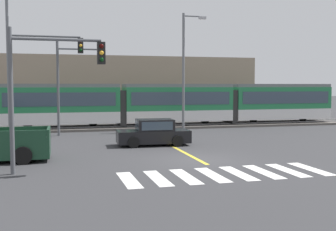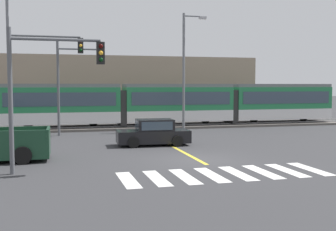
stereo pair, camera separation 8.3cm
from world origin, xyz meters
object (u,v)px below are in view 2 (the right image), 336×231
light_rail_tram (178,103)px  traffic_light_near_left (45,77)px  traffic_light_mid_left (35,68)px  traffic_light_far_left (73,75)px  street_lamp_west (10,56)px  street_lamp_centre (186,65)px  sedan_crossing (153,133)px

light_rail_tram → traffic_light_near_left: size_ratio=4.88×
light_rail_tram → traffic_light_near_left: bearing=-121.7°
light_rail_tram → traffic_light_mid_left: size_ratio=4.14×
light_rail_tram → traffic_light_far_left: 9.77m
traffic_light_near_left → street_lamp_west: street_lamp_west is taller
light_rail_tram → traffic_light_mid_left: 13.83m
street_lamp_west → traffic_light_near_left: bearing=-79.3°
traffic_light_near_left → traffic_light_far_left: bearing=83.0°
street_lamp_west → street_lamp_centre: size_ratio=1.10×
sedan_crossing → traffic_light_near_left: traffic_light_near_left is taller
traffic_light_near_left → traffic_light_far_left: size_ratio=0.87×
street_lamp_centre → traffic_light_near_left: bearing=-126.0°
light_rail_tram → street_lamp_centre: 3.98m
sedan_crossing → street_lamp_west: street_lamp_west is taller
traffic_light_mid_left → street_lamp_centre: (10.90, 5.40, 0.57)m
traffic_light_mid_left → street_lamp_centre: street_lamp_centre is taller
street_lamp_west → street_lamp_centre: street_lamp_west is taller
traffic_light_near_left → street_lamp_west: 14.31m
traffic_light_far_left → traffic_light_near_left: bearing=-97.0°
sedan_crossing → traffic_light_far_left: size_ratio=0.65×
traffic_light_near_left → street_lamp_centre: (10.12, 13.94, 1.25)m
light_rail_tram → traffic_light_near_left: (-10.23, -16.54, 1.76)m
light_rail_tram → street_lamp_west: (-12.88, -2.58, 3.45)m
traffic_light_near_left → traffic_light_far_left: traffic_light_far_left is taller
street_lamp_centre → traffic_light_far_left: bearing=-171.3°
sedan_crossing → traffic_light_near_left: size_ratio=0.74×
light_rail_tram → street_lamp_west: size_ratio=2.83×
sedan_crossing → traffic_light_near_left: (-5.85, -6.42, 3.10)m
traffic_light_mid_left → street_lamp_west: street_lamp_west is taller
traffic_light_near_left → traffic_light_mid_left: bearing=95.2°
street_lamp_west → sedan_crossing: bearing=-41.6°
street_lamp_centre → street_lamp_west: bearing=179.9°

